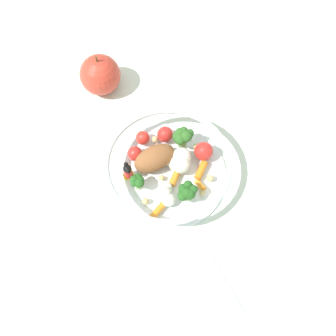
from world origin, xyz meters
TOP-DOWN VIEW (x-y plane):
  - ground_plane at (0.00, 0.00)m, footprint 2.40×2.40m
  - food_container at (-0.01, 0.01)m, footprint 0.22×0.22m
  - loose_apple at (-0.07, -0.21)m, footprint 0.08×0.08m
  - folded_napkin at (0.13, 0.16)m, footprint 0.17×0.18m

SIDE VIEW (x-z plane):
  - ground_plane at x=0.00m, z-range 0.00..0.00m
  - folded_napkin at x=0.13m, z-range 0.00..0.01m
  - food_container at x=-0.01m, z-range 0.00..0.06m
  - loose_apple at x=-0.07m, z-range -0.01..0.08m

